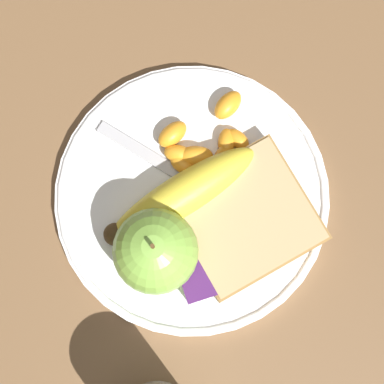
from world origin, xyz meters
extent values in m
plane|color=brown|center=(0.00, 0.00, 0.00)|extent=(3.00, 3.00, 0.00)
cylinder|color=white|center=(0.00, 0.00, 0.01)|extent=(0.27, 0.27, 0.01)
torus|color=white|center=(0.00, 0.00, 0.01)|extent=(0.26, 0.26, 0.01)
sphere|color=#84BC47|center=(0.05, 0.04, 0.05)|extent=(0.08, 0.08, 0.08)
cylinder|color=brown|center=(0.05, 0.04, 0.09)|extent=(0.00, 0.00, 0.01)
ellipsoid|color=yellow|center=(0.01, 0.00, 0.03)|extent=(0.16, 0.08, 0.04)
sphere|color=#473319|center=(0.08, 0.02, 0.03)|extent=(0.02, 0.02, 0.02)
cube|color=olive|center=(-0.04, 0.04, 0.02)|extent=(0.14, 0.14, 0.02)
cube|color=tan|center=(-0.04, 0.04, 0.02)|extent=(0.14, 0.13, 0.02)
cube|color=#B2B2B7|center=(0.03, -0.05, 0.01)|extent=(0.09, 0.10, 0.00)
cube|color=#B2B2B7|center=(-0.03, 0.01, 0.01)|extent=(0.05, 0.06, 0.00)
cube|color=white|center=(0.01, 0.08, 0.02)|extent=(0.04, 0.03, 0.02)
cube|color=#4C1E60|center=(0.01, 0.08, 0.03)|extent=(0.04, 0.04, 0.00)
ellipsoid|color=orange|center=(-0.04, -0.02, 0.02)|extent=(0.03, 0.04, 0.02)
ellipsoid|color=orange|center=(-0.06, -0.07, 0.02)|extent=(0.04, 0.03, 0.02)
ellipsoid|color=orange|center=(0.00, -0.06, 0.02)|extent=(0.04, 0.03, 0.02)
ellipsoid|color=orange|center=(-0.01, -0.01, 0.02)|extent=(0.03, 0.03, 0.02)
ellipsoid|color=orange|center=(-0.02, -0.02, 0.02)|extent=(0.03, 0.03, 0.02)
ellipsoid|color=orange|center=(-0.02, -0.03, 0.02)|extent=(0.04, 0.03, 0.02)
ellipsoid|color=orange|center=(0.00, -0.04, 0.02)|extent=(0.03, 0.03, 0.02)
ellipsoid|color=orange|center=(-0.05, -0.04, 0.02)|extent=(0.03, 0.03, 0.02)
ellipsoid|color=orange|center=(-0.06, -0.04, 0.02)|extent=(0.03, 0.03, 0.01)
ellipsoid|color=orange|center=(0.00, -0.03, 0.02)|extent=(0.03, 0.03, 0.01)
camera|label=1|loc=(0.03, 0.11, 0.62)|focal=60.00mm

